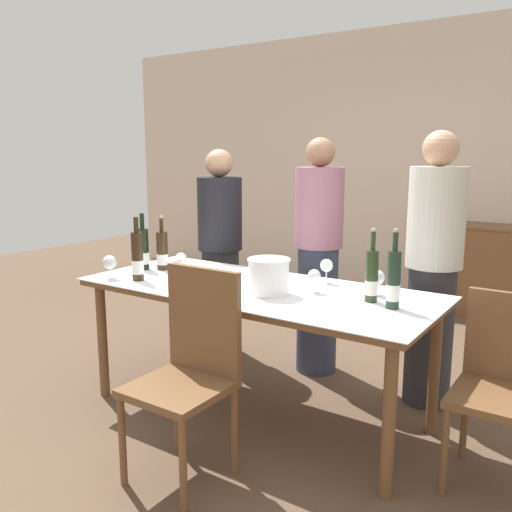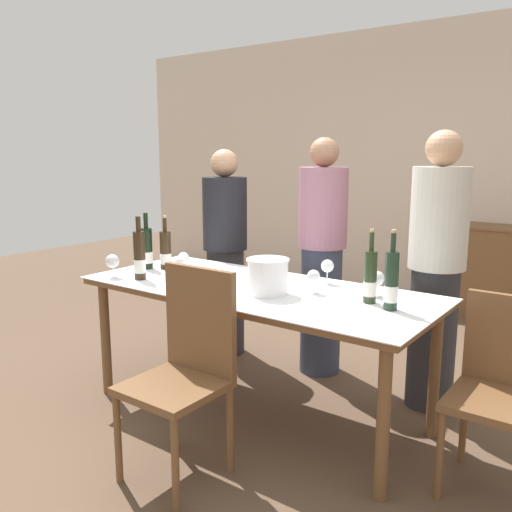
% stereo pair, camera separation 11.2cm
% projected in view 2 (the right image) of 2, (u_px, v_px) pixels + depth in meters
% --- Properties ---
extents(ground_plane, '(12.00, 12.00, 0.00)m').
position_uv_depth(ground_plane, '(256.00, 412.00, 3.23)').
color(ground_plane, brown).
extents(back_wall, '(8.00, 0.10, 2.80)m').
position_uv_depth(back_wall, '(441.00, 165.00, 5.48)').
color(back_wall, beige).
rests_on(back_wall, ground_plane).
extents(dining_table, '(2.06, 0.87, 0.77)m').
position_uv_depth(dining_table, '(256.00, 299.00, 3.10)').
color(dining_table, brown).
rests_on(dining_table, ground_plane).
extents(ice_bucket, '(0.23, 0.23, 0.19)m').
position_uv_depth(ice_bucket, '(268.00, 275.00, 2.91)').
color(ice_bucket, white).
rests_on(ice_bucket, dining_table).
extents(wine_bottle_0, '(0.08, 0.08, 0.37)m').
position_uv_depth(wine_bottle_0, '(147.00, 249.00, 3.56)').
color(wine_bottle_0, black).
rests_on(wine_bottle_0, dining_table).
extents(wine_bottle_1, '(0.07, 0.07, 0.38)m').
position_uv_depth(wine_bottle_1, '(370.00, 278.00, 2.74)').
color(wine_bottle_1, '#28381E').
rests_on(wine_bottle_1, dining_table).
extents(wine_bottle_2, '(0.07, 0.07, 0.35)m').
position_uv_depth(wine_bottle_2, '(166.00, 251.00, 3.55)').
color(wine_bottle_2, '#332314').
rests_on(wine_bottle_2, dining_table).
extents(wine_bottle_3, '(0.07, 0.07, 0.38)m').
position_uv_depth(wine_bottle_3, '(140.00, 257.00, 3.25)').
color(wine_bottle_3, '#332314').
rests_on(wine_bottle_3, dining_table).
extents(wine_bottle_4, '(0.07, 0.07, 0.39)m').
position_uv_depth(wine_bottle_4, '(391.00, 282.00, 2.61)').
color(wine_bottle_4, '#1E3323').
rests_on(wine_bottle_4, dining_table).
extents(wine_glass_0, '(0.08, 0.08, 0.13)m').
position_uv_depth(wine_glass_0, '(184.00, 259.00, 3.46)').
color(wine_glass_0, white).
rests_on(wine_glass_0, dining_table).
extents(wine_glass_1, '(0.07, 0.07, 0.13)m').
position_uv_depth(wine_glass_1, '(313.00, 277.00, 2.93)').
color(wine_glass_1, white).
rests_on(wine_glass_1, dining_table).
extents(wine_glass_2, '(0.07, 0.07, 0.15)m').
position_uv_depth(wine_glass_2, '(181.00, 263.00, 3.25)').
color(wine_glass_2, white).
rests_on(wine_glass_2, dining_table).
extents(wine_glass_3, '(0.08, 0.08, 0.14)m').
position_uv_depth(wine_glass_3, '(377.00, 279.00, 2.86)').
color(wine_glass_3, white).
rests_on(wine_glass_3, dining_table).
extents(wine_glass_4, '(0.08, 0.08, 0.14)m').
position_uv_depth(wine_glass_4, '(112.00, 262.00, 3.30)').
color(wine_glass_4, white).
rests_on(wine_glass_4, dining_table).
extents(wine_glass_5, '(0.08, 0.08, 0.14)m').
position_uv_depth(wine_glass_5, '(327.00, 267.00, 3.14)').
color(wine_glass_5, white).
rests_on(wine_glass_5, dining_table).
extents(chair_near_front, '(0.42, 0.42, 0.99)m').
position_uv_depth(chair_near_front, '(187.00, 360.00, 2.56)').
color(chair_near_front, brown).
rests_on(chair_near_front, ground_plane).
extents(chair_right_end, '(0.42, 0.42, 0.88)m').
position_uv_depth(chair_right_end, '(504.00, 381.00, 2.43)').
color(chair_right_end, brown).
rests_on(chair_right_end, ground_plane).
extents(person_host, '(0.33, 0.33, 1.55)m').
position_uv_depth(person_host, '(225.00, 254.00, 4.07)').
color(person_host, '#2D2D33').
rests_on(person_host, ground_plane).
extents(person_guest_left, '(0.33, 0.33, 1.62)m').
position_uv_depth(person_guest_left, '(322.00, 258.00, 3.70)').
color(person_guest_left, '#383F56').
rests_on(person_guest_left, ground_plane).
extents(person_guest_right, '(0.33, 0.33, 1.65)m').
position_uv_depth(person_guest_right, '(436.00, 273.00, 3.18)').
color(person_guest_right, '#2D2D33').
rests_on(person_guest_right, ground_plane).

